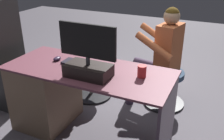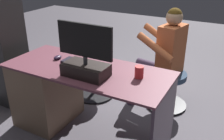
{
  "view_description": "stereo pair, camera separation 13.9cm",
  "coord_description": "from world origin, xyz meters",
  "px_view_note": "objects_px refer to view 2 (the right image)",
  "views": [
    {
      "loc": [
        -1.09,
        2.16,
        1.66
      ],
      "look_at": [
        -0.1,
        0.05,
        0.6
      ],
      "focal_mm": 40.69,
      "sensor_mm": 36.0,
      "label": 1
    },
    {
      "loc": [
        -1.21,
        2.1,
        1.66
      ],
      "look_at": [
        -0.1,
        0.05,
        0.6
      ],
      "focal_mm": 40.69,
      "sensor_mm": 36.0,
      "label": 2
    }
  ],
  "objects_px": {
    "keyboard": "(83,63)",
    "visitor_chair": "(167,86)",
    "cup": "(139,72)",
    "office_chair_teddy": "(94,77)",
    "person": "(162,53)",
    "teddy_bear": "(93,51)",
    "monitor": "(86,61)",
    "desk": "(54,90)",
    "tv_remote": "(68,63)",
    "computer_mouse": "(58,57)"
  },
  "relations": [
    {
      "from": "desk",
      "to": "keyboard",
      "type": "distance_m",
      "value": 0.49
    },
    {
      "from": "monitor",
      "to": "visitor_chair",
      "type": "height_order",
      "value": "monitor"
    },
    {
      "from": "visitor_chair",
      "to": "computer_mouse",
      "type": "bearing_deg",
      "value": 42.2
    },
    {
      "from": "cup",
      "to": "office_chair_teddy",
      "type": "relative_size",
      "value": 0.2
    },
    {
      "from": "cup",
      "to": "keyboard",
      "type": "bearing_deg",
      "value": -0.74
    },
    {
      "from": "office_chair_teddy",
      "to": "teddy_bear",
      "type": "xyz_separation_m",
      "value": [
        -0.0,
        -0.01,
        0.35
      ]
    },
    {
      "from": "monitor",
      "to": "computer_mouse",
      "type": "bearing_deg",
      "value": -21.04
    },
    {
      "from": "keyboard",
      "to": "visitor_chair",
      "type": "bearing_deg",
      "value": -127.02
    },
    {
      "from": "monitor",
      "to": "computer_mouse",
      "type": "relative_size",
      "value": 5.3
    },
    {
      "from": "person",
      "to": "desk",
      "type": "bearing_deg",
      "value": 44.56
    },
    {
      "from": "teddy_bear",
      "to": "visitor_chair",
      "type": "bearing_deg",
      "value": -168.94
    },
    {
      "from": "monitor",
      "to": "office_chair_teddy",
      "type": "xyz_separation_m",
      "value": [
        0.45,
        -0.81,
        -0.61
      ]
    },
    {
      "from": "office_chair_teddy",
      "to": "tv_remote",
      "type": "bearing_deg",
      "value": 103.54
    },
    {
      "from": "office_chair_teddy",
      "to": "desk",
      "type": "bearing_deg",
      "value": 85.73
    },
    {
      "from": "teddy_bear",
      "to": "person",
      "type": "relative_size",
      "value": 0.31
    },
    {
      "from": "tv_remote",
      "to": "visitor_chair",
      "type": "bearing_deg",
      "value": -136.09
    },
    {
      "from": "desk",
      "to": "visitor_chair",
      "type": "xyz_separation_m",
      "value": [
        -0.95,
        -0.87,
        -0.12
      ]
    },
    {
      "from": "keyboard",
      "to": "cup",
      "type": "relative_size",
      "value": 4.06
    },
    {
      "from": "monitor",
      "to": "cup",
      "type": "xyz_separation_m",
      "value": [
        -0.42,
        -0.18,
        -0.08
      ]
    },
    {
      "from": "keyboard",
      "to": "tv_remote",
      "type": "distance_m",
      "value": 0.14
    },
    {
      "from": "keyboard",
      "to": "person",
      "type": "height_order",
      "value": "person"
    },
    {
      "from": "desk",
      "to": "person",
      "type": "bearing_deg",
      "value": -135.44
    },
    {
      "from": "teddy_bear",
      "to": "person",
      "type": "bearing_deg",
      "value": -169.02
    },
    {
      "from": "office_chair_teddy",
      "to": "person",
      "type": "height_order",
      "value": "person"
    },
    {
      "from": "visitor_chair",
      "to": "person",
      "type": "distance_m",
      "value": 0.42
    },
    {
      "from": "computer_mouse",
      "to": "keyboard",
      "type": "bearing_deg",
      "value": -178.32
    },
    {
      "from": "monitor",
      "to": "tv_remote",
      "type": "height_order",
      "value": "monitor"
    },
    {
      "from": "visitor_chair",
      "to": "person",
      "type": "height_order",
      "value": "person"
    },
    {
      "from": "keyboard",
      "to": "visitor_chair",
      "type": "distance_m",
      "value": 1.12
    },
    {
      "from": "desk",
      "to": "keyboard",
      "type": "relative_size",
      "value": 3.71
    },
    {
      "from": "tv_remote",
      "to": "keyboard",
      "type": "bearing_deg",
      "value": -158.96
    },
    {
      "from": "computer_mouse",
      "to": "cup",
      "type": "xyz_separation_m",
      "value": [
        -0.87,
        -0.0,
        0.03
      ]
    },
    {
      "from": "keyboard",
      "to": "computer_mouse",
      "type": "xyz_separation_m",
      "value": [
        0.29,
        0.01,
        0.01
      ]
    },
    {
      "from": "desk",
      "to": "computer_mouse",
      "type": "bearing_deg",
      "value": -134.64
    },
    {
      "from": "keyboard",
      "to": "visitor_chair",
      "type": "relative_size",
      "value": 0.86
    },
    {
      "from": "desk",
      "to": "monitor",
      "type": "relative_size",
      "value": 3.06
    },
    {
      "from": "keyboard",
      "to": "tv_remote",
      "type": "xyz_separation_m",
      "value": [
        0.12,
        0.06,
        -0.0
      ]
    },
    {
      "from": "keyboard",
      "to": "visitor_chair",
      "type": "xyz_separation_m",
      "value": [
        -0.61,
        -0.81,
        -0.47
      ]
    },
    {
      "from": "cup",
      "to": "tv_remote",
      "type": "bearing_deg",
      "value": 4.56
    },
    {
      "from": "computer_mouse",
      "to": "visitor_chair",
      "type": "xyz_separation_m",
      "value": [
        -0.9,
        -0.82,
        -0.48
      ]
    },
    {
      "from": "tv_remote",
      "to": "office_chair_teddy",
      "type": "bearing_deg",
      "value": -82.47
    },
    {
      "from": "computer_mouse",
      "to": "teddy_bear",
      "type": "height_order",
      "value": "teddy_bear"
    },
    {
      "from": "cup",
      "to": "office_chair_teddy",
      "type": "bearing_deg",
      "value": -36.03
    },
    {
      "from": "desk",
      "to": "tv_remote",
      "type": "bearing_deg",
      "value": 178.33
    },
    {
      "from": "cup",
      "to": "office_chair_teddy",
      "type": "height_order",
      "value": "cup"
    },
    {
      "from": "desk",
      "to": "office_chair_teddy",
      "type": "distance_m",
      "value": 0.7
    },
    {
      "from": "person",
      "to": "cup",
      "type": "bearing_deg",
      "value": 93.97
    },
    {
      "from": "cup",
      "to": "teddy_bear",
      "type": "bearing_deg",
      "value": -36.53
    },
    {
      "from": "cup",
      "to": "teddy_bear",
      "type": "distance_m",
      "value": 1.09
    },
    {
      "from": "monitor",
      "to": "office_chair_teddy",
      "type": "bearing_deg",
      "value": -60.71
    }
  ]
}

